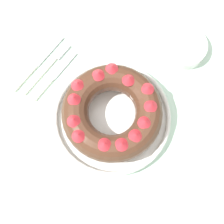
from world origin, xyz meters
TOP-DOWN VIEW (x-y plane):
  - ground_plane at (0.00, 0.00)m, footprint 8.00×8.00m
  - dining_table at (0.00, 0.00)m, footprint 1.37×1.14m
  - serving_dish at (-0.01, -0.02)m, footprint 0.30×0.30m
  - bundt_cake at (-0.01, -0.02)m, footprint 0.25×0.25m
  - fork at (-0.24, 0.00)m, footprint 0.02×0.19m
  - serving_knife at (-0.27, -0.03)m, footprint 0.02×0.21m
  - cake_knife at (-0.21, -0.03)m, footprint 0.02×0.17m
  - side_bowl at (0.02, 0.26)m, footprint 0.13×0.13m
  - napkin at (0.25, -0.05)m, footprint 0.16×0.12m

SIDE VIEW (x-z plane):
  - ground_plane at x=0.00m, z-range 0.00..0.00m
  - dining_table at x=0.00m, z-range 0.29..1.03m
  - napkin at x=0.25m, z-range 0.74..0.75m
  - serving_knife at x=-0.27m, z-range 0.74..0.75m
  - fork at x=-0.24m, z-range 0.74..0.75m
  - cake_knife at x=-0.21m, z-range 0.74..0.75m
  - serving_dish at x=-0.01m, z-range 0.74..0.77m
  - side_bowl at x=0.02m, z-range 0.74..0.78m
  - bundt_cake at x=-0.01m, z-range 0.77..0.85m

